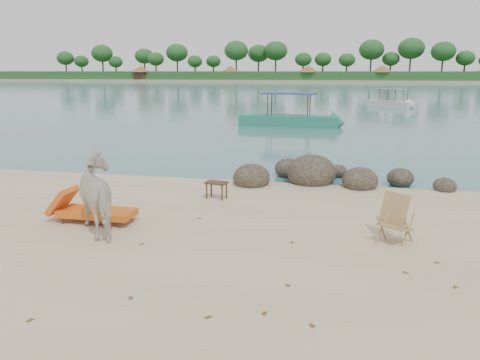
{
  "coord_description": "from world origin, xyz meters",
  "views": [
    {
      "loc": [
        2.39,
        -7.5,
        3.27
      ],
      "look_at": [
        0.4,
        2.0,
        1.0
      ],
      "focal_mm": 35.0,
      "sensor_mm": 36.0,
      "label": 1
    }
  ],
  "objects_px": {
    "deck_chair": "(395,221)",
    "boat_near": "(289,98)",
    "lounge_chair": "(97,210)",
    "boulders": "(316,176)",
    "side_table": "(217,191)",
    "cow": "(103,196)"
  },
  "relations": [
    {
      "from": "boat_near",
      "to": "deck_chair",
      "type": "bearing_deg",
      "value": -75.44
    },
    {
      "from": "side_table",
      "to": "deck_chair",
      "type": "relative_size",
      "value": 0.6
    },
    {
      "from": "cow",
      "to": "side_table",
      "type": "bearing_deg",
      "value": -164.01
    },
    {
      "from": "deck_chair",
      "to": "boat_near",
      "type": "bearing_deg",
      "value": 136.68
    },
    {
      "from": "lounge_chair",
      "to": "boat_near",
      "type": "bearing_deg",
      "value": 84.38
    },
    {
      "from": "cow",
      "to": "lounge_chair",
      "type": "height_order",
      "value": "cow"
    },
    {
      "from": "side_table",
      "to": "boat_near",
      "type": "distance_m",
      "value": 17.43
    },
    {
      "from": "lounge_chair",
      "to": "side_table",
      "type": "bearing_deg",
      "value": 49.59
    },
    {
      "from": "boat_near",
      "to": "side_table",
      "type": "bearing_deg",
      "value": -87.37
    },
    {
      "from": "cow",
      "to": "boat_near",
      "type": "relative_size",
      "value": 0.28
    },
    {
      "from": "boulders",
      "to": "lounge_chair",
      "type": "relative_size",
      "value": 3.03
    },
    {
      "from": "cow",
      "to": "boat_near",
      "type": "bearing_deg",
      "value": -139.41
    },
    {
      "from": "cow",
      "to": "boat_near",
      "type": "distance_m",
      "value": 20.37
    },
    {
      "from": "deck_chair",
      "to": "side_table",
      "type": "bearing_deg",
      "value": -175.0
    },
    {
      "from": "deck_chair",
      "to": "boat_near",
      "type": "relative_size",
      "value": 0.14
    },
    {
      "from": "boulders",
      "to": "deck_chair",
      "type": "height_order",
      "value": "deck_chair"
    },
    {
      "from": "deck_chair",
      "to": "boat_near",
      "type": "xyz_separation_m",
      "value": [
        -4.13,
        19.77,
        1.18
      ]
    },
    {
      "from": "boat_near",
      "to": "lounge_chair",
      "type": "bearing_deg",
      "value": -93.36
    },
    {
      "from": "cow",
      "to": "lounge_chair",
      "type": "distance_m",
      "value": 0.83
    },
    {
      "from": "side_table",
      "to": "lounge_chair",
      "type": "xyz_separation_m",
      "value": [
        -2.08,
        -2.4,
        0.09
      ]
    },
    {
      "from": "cow",
      "to": "side_table",
      "type": "xyz_separation_m",
      "value": [
        1.64,
        2.92,
        -0.56
      ]
    },
    {
      "from": "cow",
      "to": "lounge_chair",
      "type": "xyz_separation_m",
      "value": [
        -0.44,
        0.52,
        -0.47
      ]
    }
  ]
}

